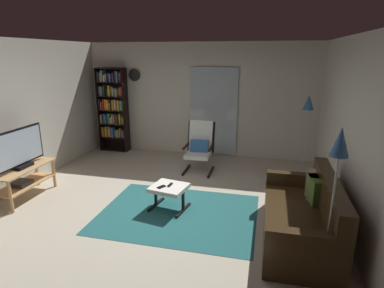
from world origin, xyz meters
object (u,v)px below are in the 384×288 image
tv_stand (24,178)px  lounge_armchair (200,145)px  television (20,149)px  leather_sofa (304,218)px  floor_lamp_by_shelf (308,109)px  wall_clock (134,75)px  bookshelf_near_tv (113,106)px  ottoman (169,190)px  cell_phone (162,187)px  tv_remote (170,185)px  floor_lamp_by_sofa (338,160)px

tv_stand → lounge_armchair: lounge_armchair is taller
television → leather_sofa: (4.41, -0.22, -0.55)m
floor_lamp_by_shelf → wall_clock: (-3.89, 0.67, 0.54)m
tv_stand → floor_lamp_by_shelf: 5.29m
wall_clock → floor_lamp_by_shelf: bearing=-9.8°
bookshelf_near_tv → leather_sofa: 5.30m
ottoman → tv_stand: bearing=-175.6°
bookshelf_near_tv → cell_phone: bearing=-51.9°
tv_stand → television: (0.00, 0.01, 0.50)m
wall_clock → television: bearing=-103.8°
leather_sofa → cell_phone: 2.07m
tv_remote → tv_stand: bearing=-169.7°
lounge_armchair → cell_phone: lounge_armchair is taller
tv_stand → floor_lamp_by_sofa: bearing=-11.5°
tv_remote → floor_lamp_by_shelf: floor_lamp_by_shelf is taller
leather_sofa → floor_lamp_by_sofa: 1.27m
lounge_armchair → floor_lamp_by_shelf: bearing=10.8°
lounge_armchair → wall_clock: bearing=149.7°
bookshelf_near_tv → lounge_armchair: 2.61m
television → floor_lamp_by_shelf: floor_lamp_by_shelf is taller
floor_lamp_by_shelf → tv_remote: bearing=-135.1°
bookshelf_near_tv → tv_remote: bookshelf_near_tv is taller
wall_clock → cell_phone: bearing=-60.8°
ottoman → wall_clock: wall_clock is taller
bookshelf_near_tv → leather_sofa: size_ratio=1.11×
lounge_armchair → ottoman: lounge_armchair is taller
tv_remote → ottoman: bearing=-108.1°
bookshelf_near_tv → wall_clock: bearing=14.3°
bookshelf_near_tv → floor_lamp_by_sofa: size_ratio=1.21×
bookshelf_near_tv → cell_phone: bookshelf_near_tv is taller
bookshelf_near_tv → ottoman: bearing=-50.0°
floor_lamp_by_sofa → television: bearing=168.4°
ottoman → lounge_armchair: bearing=86.9°
ottoman → tv_remote: bearing=66.7°
leather_sofa → lounge_armchair: lounge_armchair is taller
ottoman → floor_lamp_by_shelf: (2.17, 2.18, 0.99)m
floor_lamp_by_shelf → cell_phone: bearing=-135.2°
tv_stand → bookshelf_near_tv: bearing=86.1°
television → cell_phone: size_ratio=7.19×
tv_remote → cell_phone: 0.15m
floor_lamp_by_shelf → leather_sofa: bearing=-94.9°
ottoman → television: bearing=-175.9°
leather_sofa → ottoman: size_ratio=3.06×
bookshelf_near_tv → floor_lamp_by_sofa: bookshelf_near_tv is taller
tv_stand → ottoman: (2.47, 0.19, -0.04)m
tv_stand → television: television is taller
tv_stand → floor_lamp_by_sofa: floor_lamp_by_sofa is taller
tv_remote → floor_lamp_by_sofa: floor_lamp_by_sofa is taller
bookshelf_near_tv → floor_lamp_by_sofa: 5.81m
bookshelf_near_tv → lounge_armchair: size_ratio=1.98×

